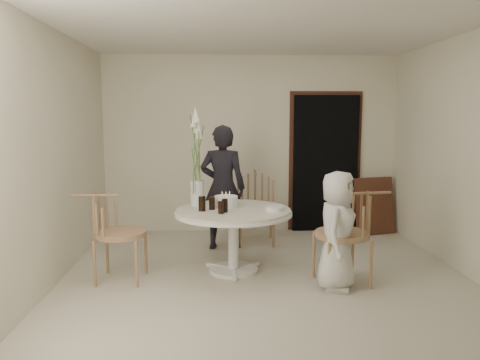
{
  "coord_description": "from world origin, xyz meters",
  "views": [
    {
      "loc": [
        -0.54,
        -4.95,
        1.76
      ],
      "look_at": [
        -0.27,
        0.3,
        1.06
      ],
      "focal_mm": 35.0,
      "sensor_mm": 36.0,
      "label": 1
    }
  ],
  "objects_px": {
    "table": "(233,219)",
    "girl": "(223,188)",
    "chair_left": "(108,224)",
    "flower_vase": "(197,168)",
    "boy": "(337,231)",
    "chair_right": "(355,224)",
    "birthday_cake": "(226,202)",
    "chair_far": "(256,196)"
  },
  "relations": [
    {
      "from": "chair_far",
      "to": "chair_right",
      "type": "distance_m",
      "value": 2.0
    },
    {
      "from": "chair_left",
      "to": "chair_far",
      "type": "bearing_deg",
      "value": -43.86
    },
    {
      "from": "chair_left",
      "to": "flower_vase",
      "type": "height_order",
      "value": "flower_vase"
    },
    {
      "from": "chair_left",
      "to": "boy",
      "type": "xyz_separation_m",
      "value": [
        2.4,
        -0.38,
        -0.01
      ]
    },
    {
      "from": "chair_left",
      "to": "birthday_cake",
      "type": "distance_m",
      "value": 1.34
    },
    {
      "from": "chair_right",
      "to": "boy",
      "type": "height_order",
      "value": "boy"
    },
    {
      "from": "chair_right",
      "to": "flower_vase",
      "type": "relative_size",
      "value": 0.85
    },
    {
      "from": "chair_far",
      "to": "birthday_cake",
      "type": "xyz_separation_m",
      "value": [
        -0.45,
        -1.22,
        0.15
      ]
    },
    {
      "from": "girl",
      "to": "birthday_cake",
      "type": "xyz_separation_m",
      "value": [
        0.03,
        -0.83,
        -0.04
      ]
    },
    {
      "from": "chair_right",
      "to": "flower_vase",
      "type": "bearing_deg",
      "value": -119.3
    },
    {
      "from": "boy",
      "to": "birthday_cake",
      "type": "relative_size",
      "value": 4.53
    },
    {
      "from": "boy",
      "to": "birthday_cake",
      "type": "height_order",
      "value": "boy"
    },
    {
      "from": "table",
      "to": "birthday_cake",
      "type": "height_order",
      "value": "birthday_cake"
    },
    {
      "from": "table",
      "to": "chair_far",
      "type": "bearing_deg",
      "value": 74.85
    },
    {
      "from": "chair_left",
      "to": "flower_vase",
      "type": "xyz_separation_m",
      "value": [
        0.95,
        0.47,
        0.56
      ]
    },
    {
      "from": "chair_right",
      "to": "boy",
      "type": "relative_size",
      "value": 0.81
    },
    {
      "from": "chair_far",
      "to": "boy",
      "type": "distance_m",
      "value": 2.06
    },
    {
      "from": "chair_left",
      "to": "flower_vase",
      "type": "relative_size",
      "value": 0.82
    },
    {
      "from": "boy",
      "to": "chair_far",
      "type": "bearing_deg",
      "value": 42.92
    },
    {
      "from": "flower_vase",
      "to": "chair_right",
      "type": "bearing_deg",
      "value": -21.82
    },
    {
      "from": "chair_far",
      "to": "girl",
      "type": "xyz_separation_m",
      "value": [
        -0.47,
        -0.4,
        0.19
      ]
    },
    {
      "from": "table",
      "to": "flower_vase",
      "type": "height_order",
      "value": "flower_vase"
    },
    {
      "from": "chair_right",
      "to": "birthday_cake",
      "type": "xyz_separation_m",
      "value": [
        -1.35,
        0.56,
        0.15
      ]
    },
    {
      "from": "birthday_cake",
      "to": "flower_vase",
      "type": "bearing_deg",
      "value": 160.65
    },
    {
      "from": "chair_left",
      "to": "boy",
      "type": "bearing_deg",
      "value": -94.99
    },
    {
      "from": "table",
      "to": "chair_left",
      "type": "bearing_deg",
      "value": -171.06
    },
    {
      "from": "chair_far",
      "to": "table",
      "type": "bearing_deg",
      "value": -103.46
    },
    {
      "from": "table",
      "to": "chair_far",
      "type": "distance_m",
      "value": 1.4
    },
    {
      "from": "birthday_cake",
      "to": "boy",
      "type": "bearing_deg",
      "value": -32.93
    },
    {
      "from": "boy",
      "to": "birthday_cake",
      "type": "distance_m",
      "value": 1.35
    },
    {
      "from": "chair_left",
      "to": "girl",
      "type": "bearing_deg",
      "value": -43.0
    },
    {
      "from": "table",
      "to": "boy",
      "type": "bearing_deg",
      "value": -29.69
    },
    {
      "from": "girl",
      "to": "flower_vase",
      "type": "xyz_separation_m",
      "value": [
        -0.31,
        -0.71,
        0.35
      ]
    },
    {
      "from": "girl",
      "to": "birthday_cake",
      "type": "relative_size",
      "value": 6.16
    },
    {
      "from": "boy",
      "to": "girl",
      "type": "bearing_deg",
      "value": 60.32
    },
    {
      "from": "chair_left",
      "to": "boy",
      "type": "height_order",
      "value": "boy"
    },
    {
      "from": "boy",
      "to": "chair_right",
      "type": "bearing_deg",
      "value": -30.4
    },
    {
      "from": "birthday_cake",
      "to": "flower_vase",
      "type": "height_order",
      "value": "flower_vase"
    },
    {
      "from": "table",
      "to": "girl",
      "type": "height_order",
      "value": "girl"
    },
    {
      "from": "boy",
      "to": "chair_left",
      "type": "bearing_deg",
      "value": 104.93
    },
    {
      "from": "girl",
      "to": "birthday_cake",
      "type": "bearing_deg",
      "value": 102.16
    },
    {
      "from": "table",
      "to": "girl",
      "type": "distance_m",
      "value": 0.99
    }
  ]
}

